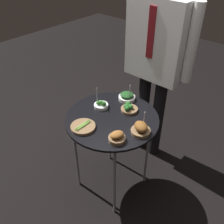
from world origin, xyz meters
TOP-DOWN VIEW (x-y plane):
  - ground_plane at (0.00, 0.00)m, footprint 8.00×8.00m
  - serving_cart at (0.00, 0.00)m, footprint 0.70×0.70m
  - bowl_roast_back_right at (0.26, 0.00)m, footprint 0.14×0.14m
  - bowl_roast_center at (0.19, -0.17)m, footprint 0.11×0.11m
  - bowl_broccoli_back_left at (0.04, 0.15)m, footprint 0.13×0.13m
  - bowl_broccoli_near_rim at (-0.15, 0.04)m, footprint 0.11×0.11m
  - bowl_spinach_front_center at (-0.07, 0.26)m, footprint 0.14×0.14m
  - bowl_asparagus_mid_left at (-0.07, -0.22)m, footprint 0.17×0.17m
  - waiter_figure at (-0.02, 0.58)m, footprint 0.64×0.24m

SIDE VIEW (x-z plane):
  - ground_plane at x=0.00m, z-range 0.00..0.00m
  - serving_cart at x=0.00m, z-range 0.32..1.07m
  - bowl_asparagus_mid_left at x=-0.07m, z-range 0.74..0.77m
  - bowl_broccoli_near_rim at x=-0.15m, z-range 0.68..0.85m
  - bowl_broccoli_back_left at x=0.04m, z-range 0.74..0.81m
  - bowl_spinach_front_center at x=-0.07m, z-range 0.70..0.85m
  - bowl_roast_center at x=0.19m, z-range 0.74..0.81m
  - bowl_roast_back_right at x=0.26m, z-range 0.71..0.86m
  - waiter_figure at x=-0.02m, z-range 0.23..1.96m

